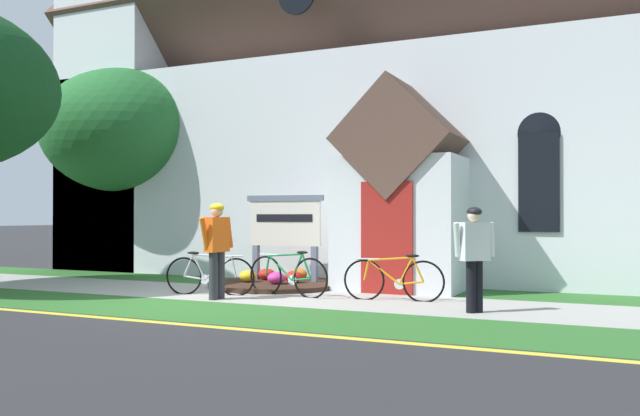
% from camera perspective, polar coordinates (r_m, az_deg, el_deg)
% --- Properties ---
extents(ground, '(140.00, 140.00, 0.00)m').
position_cam_1_polar(ground, '(14.85, -2.03, -6.31)').
color(ground, '#2B2B2D').
extents(sidewalk_slab, '(32.00, 2.30, 0.01)m').
position_cam_1_polar(sidewalk_slab, '(12.60, -7.58, -7.30)').
color(sidewalk_slab, '#A8A59E').
rests_on(sidewalk_slab, ground).
extents(grass_verge, '(32.00, 1.94, 0.01)m').
position_cam_1_polar(grass_verge, '(10.88, -13.60, -8.36)').
color(grass_verge, '#2D6628').
rests_on(grass_verge, ground).
extents(church_lawn, '(24.00, 1.57, 0.01)m').
position_cam_1_polar(church_lawn, '(14.26, -3.40, -6.52)').
color(church_lawn, '#2D6628').
rests_on(church_lawn, ground).
extents(curb_paint_stripe, '(28.00, 0.16, 0.01)m').
position_cam_1_polar(curb_paint_stripe, '(10.04, -17.61, -9.01)').
color(curb_paint_stripe, yellow).
rests_on(curb_paint_stripe, ground).
extents(church_building, '(15.34, 12.38, 13.54)m').
position_cam_1_polar(church_building, '(19.92, 3.71, 9.55)').
color(church_building, silver).
rests_on(church_building, ground).
extents(church_sign, '(1.73, 0.22, 1.89)m').
position_cam_1_polar(church_sign, '(13.97, -3.04, -1.51)').
color(church_sign, slate).
rests_on(church_sign, ground).
extents(flower_bed, '(2.70, 2.70, 0.34)m').
position_cam_1_polar(flower_bed, '(13.69, -3.85, -6.46)').
color(flower_bed, '#382319').
rests_on(flower_bed, ground).
extents(bicycle_black, '(1.70, 0.40, 0.82)m').
position_cam_1_polar(bicycle_black, '(12.44, -9.49, -5.70)').
color(bicycle_black, black).
rests_on(bicycle_black, ground).
extents(bicycle_red, '(1.74, 0.29, 0.82)m').
position_cam_1_polar(bicycle_red, '(11.49, 6.37, -6.10)').
color(bicycle_red, black).
rests_on(bicycle_red, ground).
extents(bicycle_green, '(1.73, 0.31, 0.85)m').
position_cam_1_polar(bicycle_green, '(12.09, -2.77, -5.80)').
color(bicycle_green, black).
rests_on(bicycle_green, ground).
extents(cyclist_in_orange_jersey, '(0.53, 0.50, 1.60)m').
position_cam_1_polar(cyclist_in_orange_jersey, '(10.24, 13.13, -3.68)').
color(cyclist_in_orange_jersey, black).
rests_on(cyclist_in_orange_jersey, ground).
extents(cyclist_in_yellow_jersey, '(0.29, 0.78, 1.68)m').
position_cam_1_polar(cyclist_in_yellow_jersey, '(11.68, -8.85, -3.00)').
color(cyclist_in_yellow_jersey, '#2D2D33').
rests_on(cyclist_in_yellow_jersey, ground).
extents(roadside_conifer, '(4.35, 4.35, 8.89)m').
position_cam_1_polar(roadside_conifer, '(19.72, 24.35, 11.85)').
color(roadside_conifer, '#3D2D1E').
rests_on(roadside_conifer, ground).
extents(yard_deciduous_tree, '(4.25, 4.25, 5.30)m').
position_cam_1_polar(yard_deciduous_tree, '(18.33, -16.52, 6.31)').
color(yard_deciduous_tree, '#3D2D1E').
rests_on(yard_deciduous_tree, ground).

